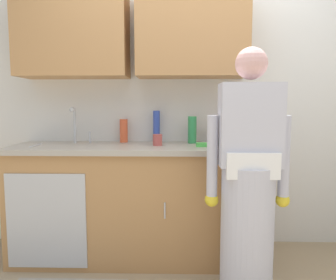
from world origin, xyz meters
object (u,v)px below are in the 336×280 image
Objects in this scene: sink at (75,147)px; bottle_water_short at (212,130)px; knife_on_counter at (36,145)px; person_at_sink at (248,195)px; bottle_dish_liquid at (157,127)px; bottle_soap at (124,131)px; bottle_cleaner_spray at (192,130)px; sponge at (203,145)px; cup_by_sink at (158,140)px; bottle_water_tall at (227,132)px.

sink is 1.16m from bottle_water_short.
bottle_water_short is 1.46m from knife_on_counter.
person_at_sink is 6.75× the size of knife_on_counter.
bottle_soap is (-0.29, 0.01, -0.04)m from bottle_dish_liquid.
bottle_cleaner_spray is 2.11× the size of sponge.
bottle_cleaner_spray is at bearing 94.86° from knife_on_counter.
bottle_soap is at bearing 156.37° from sponge.
cup_by_sink is at bearing -36.98° from bottle_soap.
bottle_water_short is at bearing -4.07° from bottle_cleaner_spray.
bottle_water_short is 1.18× the size of bottle_water_tall.
bottle_dish_liquid is at bearing -0.99° from bottle_soap.
bottle_water_tall is (1.29, 0.21, 0.11)m from sink.
person_at_sink is 6.98× the size of bottle_cleaner_spray.
sponge is (-0.09, -0.22, -0.10)m from bottle_water_short.
person_at_sink reaches higher than bottle_dish_liquid.
sink reaches higher than bottle_water_short.
person_at_sink is at bearing -77.66° from bottle_water_short.
sink is at bearing -149.78° from bottle_soap.
knife_on_counter is (-1.28, -0.19, -0.11)m from bottle_cleaner_spray.
bottle_cleaner_spray is 2.53× the size of cup_by_sink.
bottle_cleaner_spray is 0.97× the size of knife_on_counter.
bottle_dish_liquid is (-0.63, 0.79, 0.39)m from person_at_sink.
bottle_soap reaches higher than sponge.
sponge is at bearing -23.63° from bottle_soap.
knife_on_counter is (-1.60, 0.54, 0.25)m from person_at_sink.
bottle_water_short is (1.14, 0.14, 0.13)m from sink.
bottle_water_tall is 1.61m from knife_on_counter.
bottle_cleaner_spray is at bearing -170.60° from bottle_water_tall.
bottle_cleaner_spray is 0.32m from bottle_dish_liquid.
bottle_water_short is (0.17, -0.01, -0.00)m from bottle_cleaner_spray.
bottle_water_tall is (-0.01, 0.78, 0.35)m from person_at_sink.
bottle_cleaner_spray reaches higher than knife_on_counter.
bottle_water_tall is 1.77× the size of sponge.
knife_on_counter is (-0.99, -0.02, -0.04)m from cup_by_sink.
sponge is (-0.25, 0.50, 0.26)m from person_at_sink.
bottle_dish_liquid is at bearing 171.77° from bottle_water_short.
bottle_water_short reaches higher than sponge.
bottle_cleaner_spray reaches higher than bottle_soap.
bottle_water_tall reaches higher than cup_by_sink.
sponge is (0.68, -0.30, -0.09)m from bottle_soap.
person_at_sink is 14.73× the size of sponge.
bottle_soap is (-0.60, 0.06, -0.01)m from bottle_cleaner_spray.
sink is 2.08× the size of knife_on_counter.
person_at_sink is 0.86m from bottle_water_tall.
sponge is (1.36, -0.04, 0.01)m from knife_on_counter.
sink reaches higher than sponge.
person_at_sink reaches higher than sink.
sponge is at bearing -129.42° from bottle_water_tall.
sink reaches higher than bottle_dish_liquid.
bottle_cleaner_spray is 0.31m from bottle_water_tall.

